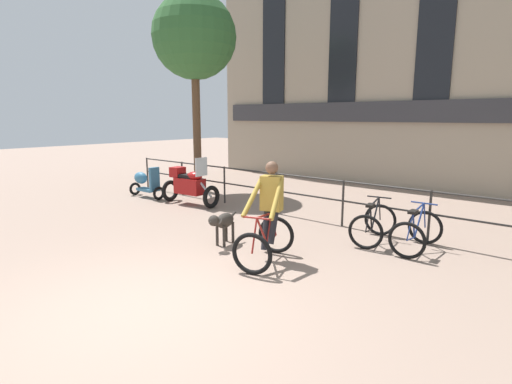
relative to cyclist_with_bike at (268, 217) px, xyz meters
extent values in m
plane|color=gray|center=(-0.10, -2.39, -0.76)|extent=(60.00, 60.00, 0.00)
cylinder|color=#2D2B28|center=(-7.60, 2.81, -0.24)|extent=(0.05, 0.05, 1.05)
cylinder|color=#2D2B28|center=(-5.72, 2.81, -0.24)|extent=(0.05, 0.05, 1.05)
cylinder|color=#2D2B28|center=(-3.85, 2.81, -0.24)|extent=(0.05, 0.05, 1.05)
cylinder|color=#2D2B28|center=(-1.97, 2.81, -0.24)|extent=(0.05, 0.05, 1.05)
cylinder|color=#2D2B28|center=(-0.10, 2.81, -0.24)|extent=(0.05, 0.05, 1.05)
cylinder|color=#2D2B28|center=(1.78, 2.81, -0.24)|extent=(0.05, 0.05, 1.05)
cylinder|color=#2D2B28|center=(-0.10, 2.81, 0.26)|extent=(15.00, 0.04, 0.04)
cylinder|color=#2D2B28|center=(-0.10, 2.81, -0.19)|extent=(15.00, 0.04, 0.04)
cube|color=gray|center=(-0.10, 8.61, 3.97)|extent=(18.00, 0.60, 9.47)
cube|color=#333338|center=(-0.10, 8.25, 1.84)|extent=(17.10, 0.12, 0.70)
cube|color=black|center=(-6.40, 8.28, 4.45)|extent=(1.10, 0.06, 5.30)
cube|color=black|center=(-3.25, 8.28, 4.45)|extent=(1.10, 0.06, 5.30)
cube|color=black|center=(-0.10, 8.28, 4.45)|extent=(1.10, 0.06, 5.30)
torus|color=black|center=(0.21, -0.65, -0.42)|extent=(0.67, 0.27, 0.68)
torus|color=black|center=(-0.13, 0.39, -0.42)|extent=(0.67, 0.27, 0.68)
cylinder|color=maroon|center=(0.08, -0.25, -0.19)|extent=(0.18, 0.48, 0.60)
cylinder|color=maroon|center=(-0.02, 0.07, -0.22)|extent=(0.10, 0.23, 0.52)
cylinder|color=maroon|center=(0.05, -0.15, 0.07)|extent=(0.24, 0.64, 0.10)
cylinder|color=maroon|center=(-0.06, 0.18, -0.45)|extent=(0.16, 0.43, 0.08)
cylinder|color=maroon|center=(-0.09, 0.28, -0.19)|extent=(0.10, 0.26, 0.47)
cylinder|color=maroon|center=(0.18, -0.56, -0.16)|extent=(0.10, 0.22, 0.54)
cylinder|color=maroon|center=(0.15, -0.47, 0.10)|extent=(0.47, 0.18, 0.03)
cube|color=black|center=(-0.05, 0.16, 0.06)|extent=(0.19, 0.27, 0.05)
cube|color=#AD8933|center=(-0.05, 0.16, 0.39)|extent=(0.41, 0.32, 0.60)
sphere|color=brown|center=(-0.05, 0.16, 0.83)|extent=(0.22, 0.22, 0.22)
cylinder|color=#AD8933|center=(-0.15, -0.22, 0.37)|extent=(0.23, 0.71, 0.60)
cylinder|color=#AD8933|center=(0.25, -0.09, 0.37)|extent=(0.35, 0.69, 0.60)
cylinder|color=black|center=(-0.09, 0.05, -0.25)|extent=(0.22, 0.32, 0.69)
cylinder|color=black|center=(0.05, 0.09, -0.19)|extent=(0.17, 0.32, 0.58)
ellipsoid|color=#332D28|center=(-1.19, 0.16, -0.29)|extent=(0.33, 0.52, 0.29)
cylinder|color=#332D28|center=(-1.15, -0.03, -0.27)|extent=(0.18, 0.18, 0.16)
sphere|color=#332D28|center=(-1.12, -0.20, -0.21)|extent=(0.21, 0.21, 0.21)
cone|color=#332D28|center=(-1.11, -0.29, -0.23)|extent=(0.14, 0.14, 0.11)
cylinder|color=#332D28|center=(-1.24, 0.44, -0.23)|extent=(0.08, 0.17, 0.11)
cylinder|color=#332D28|center=(-1.24, -0.01, -0.56)|extent=(0.06, 0.06, 0.41)
cylinder|color=#332D28|center=(-1.08, 0.02, -0.56)|extent=(0.06, 0.06, 0.41)
cylinder|color=#332D28|center=(-1.30, 0.30, -0.56)|extent=(0.06, 0.06, 0.41)
cylinder|color=#332D28|center=(-1.14, 0.33, -0.56)|extent=(0.06, 0.06, 0.41)
torus|color=black|center=(-3.65, 2.10, -0.45)|extent=(0.18, 0.63, 0.62)
torus|color=black|center=(-5.23, 1.95, -0.45)|extent=(0.18, 0.63, 0.62)
cube|color=maroon|center=(-4.44, 2.03, -0.23)|extent=(0.91, 0.48, 0.44)
ellipsoid|color=maroon|center=(-4.24, 2.04, 0.07)|extent=(0.51, 0.36, 0.24)
cube|color=black|center=(-4.55, 2.01, 0.04)|extent=(0.59, 0.35, 0.10)
cylinder|color=#B2B2B7|center=(-3.85, 2.08, -0.27)|extent=(0.45, 0.10, 0.41)
cube|color=silver|center=(-3.98, 2.07, 0.34)|extent=(0.07, 0.44, 0.50)
cube|color=maroon|center=(-4.90, 1.98, 0.13)|extent=(0.35, 0.39, 0.28)
torus|color=black|center=(0.85, 2.68, -0.43)|extent=(0.66, 0.17, 0.66)
torus|color=black|center=(1.01, 1.64, -0.43)|extent=(0.66, 0.17, 0.66)
cylinder|color=black|center=(0.91, 2.27, -0.20)|extent=(0.11, 0.47, 0.58)
cylinder|color=black|center=(0.96, 1.96, -0.24)|extent=(0.07, 0.22, 0.51)
cylinder|color=black|center=(0.93, 2.18, 0.05)|extent=(0.13, 0.63, 0.10)
cylinder|color=black|center=(0.98, 1.85, -0.46)|extent=(0.09, 0.42, 0.07)
cylinder|color=black|center=(1.00, 1.75, -0.21)|extent=(0.06, 0.25, 0.46)
cylinder|color=black|center=(0.86, 2.58, -0.18)|extent=(0.06, 0.21, 0.52)
cylinder|color=black|center=(0.88, 2.49, 0.08)|extent=(0.48, 0.11, 0.03)
cube|color=black|center=(0.98, 1.87, 0.03)|extent=(0.16, 0.26, 0.05)
torus|color=black|center=(1.75, 2.68, -0.43)|extent=(0.66, 0.08, 0.66)
torus|color=black|center=(1.78, 1.63, -0.43)|extent=(0.66, 0.08, 0.66)
cylinder|color=navy|center=(1.76, 2.27, -0.20)|extent=(0.05, 0.47, 0.58)
cylinder|color=navy|center=(1.77, 1.96, -0.24)|extent=(0.04, 0.22, 0.51)
cylinder|color=navy|center=(1.77, 2.18, 0.05)|extent=(0.05, 0.63, 0.10)
cylinder|color=navy|center=(1.78, 1.84, -0.46)|extent=(0.04, 0.42, 0.07)
cylinder|color=navy|center=(1.78, 1.75, -0.21)|extent=(0.03, 0.25, 0.46)
cylinder|color=navy|center=(1.75, 2.59, -0.18)|extent=(0.03, 0.21, 0.52)
cylinder|color=navy|center=(1.76, 2.49, 0.08)|extent=(0.48, 0.04, 0.03)
cube|color=black|center=(1.77, 1.86, 0.03)|extent=(0.13, 0.24, 0.05)
torus|color=black|center=(-5.63, 1.83, -0.56)|extent=(0.09, 0.40, 0.40)
torus|color=black|center=(-6.83, 1.80, -0.56)|extent=(0.09, 0.40, 0.40)
cube|color=teal|center=(-6.23, 1.82, -0.52)|extent=(0.68, 0.30, 0.08)
cube|color=teal|center=(-5.81, 1.83, -0.16)|extent=(0.11, 0.32, 0.72)
ellipsoid|color=teal|center=(-6.49, 1.81, -0.18)|extent=(0.53, 0.31, 0.36)
cylinder|color=brown|center=(-5.97, 3.68, 1.33)|extent=(0.26, 0.26, 4.18)
sphere|color=#2D5B2D|center=(-5.97, 3.68, 4.15)|extent=(2.65, 2.65, 2.65)
camera|label=1|loc=(4.10, -5.11, 1.68)|focal=28.00mm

